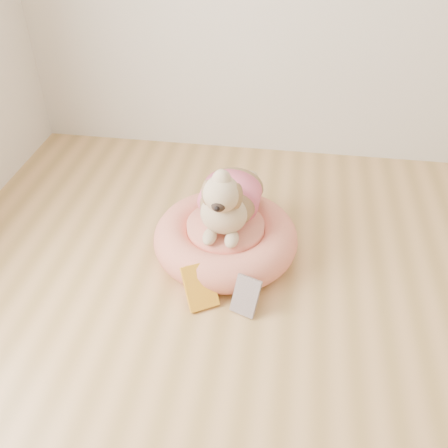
# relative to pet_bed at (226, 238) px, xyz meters

# --- Properties ---
(pet_bed) EXTENTS (0.70, 0.70, 0.18)m
(pet_bed) POSITION_rel_pet_bed_xyz_m (0.00, 0.00, 0.00)
(pet_bed) COLOR #DA5F55
(pet_bed) RESTS_ON floor
(dog) EXTENTS (0.37, 0.53, 0.37)m
(dog) POSITION_rel_pet_bed_xyz_m (0.01, 0.02, 0.28)
(dog) COLOR brown
(dog) RESTS_ON pet_bed
(book_yellow) EXTENTS (0.19, 0.19, 0.17)m
(book_yellow) POSITION_rel_pet_bed_xyz_m (-0.06, -0.34, 0.00)
(book_yellow) COLOR yellow
(book_yellow) RESTS_ON floor
(book_white) EXTENTS (0.14, 0.13, 0.16)m
(book_white) POSITION_rel_pet_bed_xyz_m (0.14, -0.37, -0.01)
(book_white) COLOR white
(book_white) RESTS_ON floor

